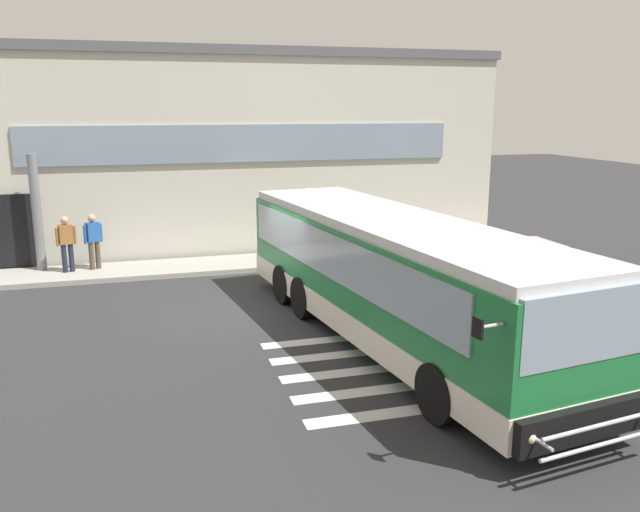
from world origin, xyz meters
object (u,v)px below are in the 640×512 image
(entry_support_column, at_px, (37,213))
(passenger_near_column, at_px, (66,241))
(bus_main_foreground, at_px, (393,281))
(passenger_by_doorway, at_px, (93,238))

(entry_support_column, bearing_deg, passenger_near_column, -32.72)
(entry_support_column, relative_size, passenger_near_column, 2.08)
(bus_main_foreground, height_order, passenger_by_doorway, bus_main_foreground)
(passenger_by_doorway, bearing_deg, passenger_near_column, -165.40)
(entry_support_column, distance_m, passenger_by_doorway, 1.75)
(bus_main_foreground, bearing_deg, passenger_by_doorway, 129.56)
(entry_support_column, relative_size, bus_main_foreground, 0.30)
(entry_support_column, bearing_deg, bus_main_foreground, -45.56)
(bus_main_foreground, bearing_deg, entry_support_column, 134.44)
(entry_support_column, xyz_separation_m, passenger_near_column, (0.80, -0.51, -0.81))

